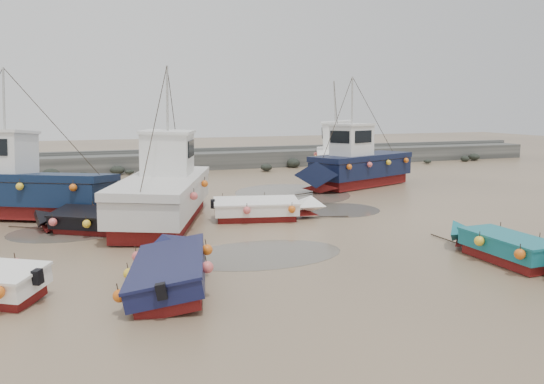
{
  "coord_description": "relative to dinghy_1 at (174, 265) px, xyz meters",
  "views": [
    {
      "loc": [
        -7.13,
        -16.57,
        4.67
      ],
      "look_at": [
        -0.45,
        2.23,
        1.4
      ],
      "focal_mm": 35.0,
      "sensor_mm": 36.0,
      "label": 1
    }
  ],
  "objects": [
    {
      "name": "ground",
      "position": [
        5.08,
        3.13,
        -0.54
      ],
      "size": [
        120.0,
        120.0,
        0.0
      ],
      "primitive_type": "plane",
      "color": "#937B5D",
      "rests_on": "ground"
    },
    {
      "name": "seawall",
      "position": [
        5.13,
        25.12,
        0.09
      ],
      "size": [
        60.0,
        4.92,
        1.5
      ],
      "color": "#5F605B",
      "rests_on": "ground"
    },
    {
      "name": "puddle_a",
      "position": [
        3.09,
        1.98,
        -0.54
      ],
      "size": [
        5.31,
        5.31,
        0.01
      ],
      "primitive_type": "cylinder",
      "color": "#554F44",
      "rests_on": "ground"
    },
    {
      "name": "puddle_b",
      "position": [
        8.73,
        7.63,
        -0.54
      ],
      "size": [
        3.59,
        3.59,
        0.01
      ],
      "primitive_type": "cylinder",
      "color": "#554F44",
      "rests_on": "ground"
    },
    {
      "name": "puddle_c",
      "position": [
        -2.75,
        7.31,
        -0.54
      ],
      "size": [
        4.37,
        4.37,
        0.01
      ],
      "primitive_type": "cylinder",
      "color": "#554F44",
      "rests_on": "ground"
    },
    {
      "name": "puddle_d",
      "position": [
        8.33,
        12.56,
        -0.54
      ],
      "size": [
        6.04,
        6.04,
        0.01
      ],
      "primitive_type": "cylinder",
      "color": "#554F44",
      "rests_on": "ground"
    },
    {
      "name": "dinghy_1",
      "position": [
        0.0,
        0.0,
        0.0
      ],
      "size": [
        2.9,
        6.36,
        1.43
      ],
      "rotation": [
        0.0,
        0.0,
        -0.22
      ],
      "color": "maroon",
      "rests_on": "ground"
    },
    {
      "name": "dinghy_2",
      "position": [
        9.77,
        -0.98,
        0.03
      ],
      "size": [
        1.88,
        5.2,
        1.43
      ],
      "rotation": [
        0.0,
        0.0,
        0.03
      ],
      "color": "maroon",
      "rests_on": "ground"
    },
    {
      "name": "dinghy_4",
      "position": [
        -1.95,
        6.92,
        0.01
      ],
      "size": [
        5.17,
        3.63,
        1.43
      ],
      "rotation": [
        0.0,
        0.0,
        1.01
      ],
      "color": "maroon",
      "rests_on": "ground"
    },
    {
      "name": "dinghy_5",
      "position": [
        4.86,
        6.86,
        0.01
      ],
      "size": [
        5.69,
        2.63,
        1.43
      ],
      "rotation": [
        0.0,
        0.0,
        -1.79
      ],
      "color": "maroon",
      "rests_on": "ground"
    },
    {
      "name": "cabin_boat_0",
      "position": [
        -4.99,
        10.88,
        0.79
      ],
      "size": [
        9.71,
        6.05,
        6.22
      ],
      "rotation": [
        0.0,
        0.0,
        1.09
      ],
      "color": "maroon",
      "rests_on": "ground"
    },
    {
      "name": "cabin_boat_1",
      "position": [
        1.0,
        8.14,
        0.77
      ],
      "size": [
        5.63,
        10.96,
        6.22
      ],
      "rotation": [
        0.0,
        0.0,
        -0.34
      ],
      "color": "maroon",
      "rests_on": "ground"
    },
    {
      "name": "cabin_boat_2",
      "position": [
        12.59,
        13.49,
        0.81
      ],
      "size": [
        9.45,
        5.05,
        6.22
      ],
      "rotation": [
        0.0,
        0.0,
        1.94
      ],
      "color": "maroon",
      "rests_on": "ground"
    },
    {
      "name": "cabin_boat_3",
      "position": [
        13.8,
        17.89,
        0.82
      ],
      "size": [
        5.52,
        9.18,
        6.22
      ],
      "rotation": [
        0.0,
        0.0,
        -0.42
      ],
      "color": "maroon",
      "rests_on": "ground"
    },
    {
      "name": "person",
      "position": [
        0.41,
        8.62,
        -0.54
      ],
      "size": [
        0.59,
        0.39,
        1.58
      ],
      "primitive_type": "imported",
      "rotation": [
        0.0,
        0.0,
        3.17
      ],
      "color": "#1A1C3C",
      "rests_on": "ground"
    }
  ]
}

